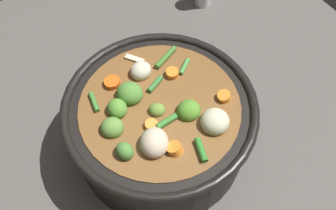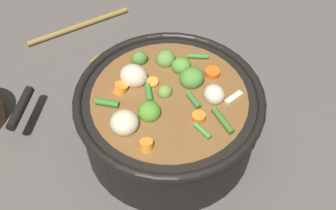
% 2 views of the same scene
% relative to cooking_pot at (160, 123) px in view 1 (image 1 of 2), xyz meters
% --- Properties ---
extents(ground_plane, '(1.10, 1.10, 0.00)m').
position_rel_cooking_pot_xyz_m(ground_plane, '(-0.00, 0.00, -0.07)').
color(ground_plane, '#514C47').
extents(cooking_pot, '(0.32, 0.32, 0.15)m').
position_rel_cooking_pot_xyz_m(cooking_pot, '(0.00, 0.00, 0.00)').
color(cooking_pot, black).
rests_on(cooking_pot, ground_plane).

